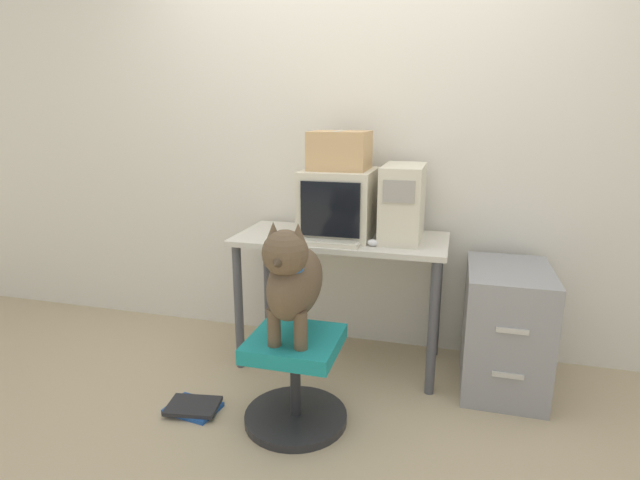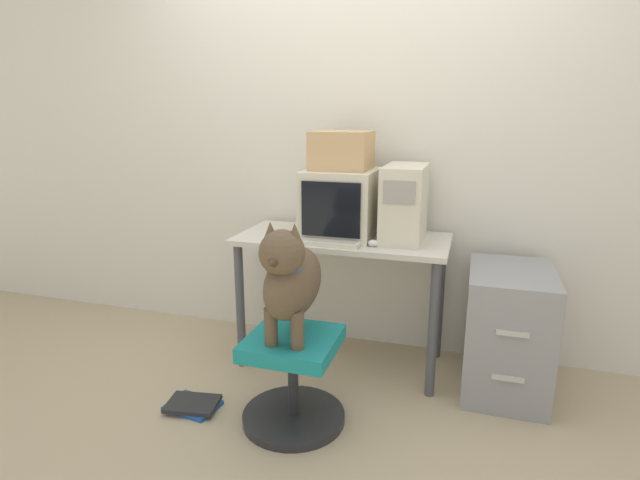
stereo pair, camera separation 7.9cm
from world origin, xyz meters
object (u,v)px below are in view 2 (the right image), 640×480
(crt_monitor, at_px, (341,203))
(dog, at_px, (291,277))
(keyboard, at_px, (324,241))
(cardboard_box, at_px, (342,150))
(office_chair, at_px, (293,377))
(filing_cabinet, at_px, (507,331))
(pc_tower, at_px, (404,203))
(book_stack_floor, at_px, (193,405))

(crt_monitor, xyz_separation_m, dog, (-0.05, -0.69, -0.22))
(crt_monitor, relative_size, dog, 0.77)
(keyboard, xyz_separation_m, dog, (-0.01, -0.49, -0.05))
(keyboard, distance_m, cardboard_box, 0.51)
(office_chair, distance_m, cardboard_box, 1.22)
(keyboard, xyz_separation_m, filing_cabinet, (0.96, 0.14, -0.45))
(filing_cabinet, bearing_deg, office_chair, -147.74)
(dog, bearing_deg, pc_tower, 60.35)
(dog, xyz_separation_m, filing_cabinet, (0.97, 0.62, -0.40))
(keyboard, xyz_separation_m, book_stack_floor, (-0.53, -0.53, -0.76))
(crt_monitor, xyz_separation_m, cardboard_box, (0.00, 0.00, 0.29))
(crt_monitor, xyz_separation_m, book_stack_floor, (-0.56, -0.74, -0.93))
(crt_monitor, relative_size, filing_cabinet, 0.65)
(dog, distance_m, filing_cabinet, 1.22)
(book_stack_floor, bearing_deg, keyboard, 45.33)
(keyboard, height_order, office_chair, keyboard)
(office_chair, bearing_deg, keyboard, 89.09)
(crt_monitor, height_order, cardboard_box, cardboard_box)
(pc_tower, xyz_separation_m, book_stack_floor, (-0.92, -0.75, -0.95))
(dog, bearing_deg, keyboard, 89.11)
(crt_monitor, xyz_separation_m, pc_tower, (0.35, 0.01, 0.02))
(pc_tower, bearing_deg, cardboard_box, -179.56)
(pc_tower, distance_m, filing_cabinet, 0.86)
(pc_tower, relative_size, office_chair, 0.87)
(dog, height_order, book_stack_floor, dog)
(keyboard, bearing_deg, pc_tower, 28.65)
(keyboard, height_order, book_stack_floor, keyboard)
(pc_tower, xyz_separation_m, office_chair, (-0.40, -0.69, -0.74))
(keyboard, relative_size, dog, 0.72)
(keyboard, relative_size, cardboard_box, 1.29)
(pc_tower, distance_m, dog, 0.84)
(office_chair, height_order, cardboard_box, cardboard_box)
(pc_tower, height_order, book_stack_floor, pc_tower)
(keyboard, bearing_deg, office_chair, -90.91)
(crt_monitor, bearing_deg, keyboard, -100.38)
(crt_monitor, relative_size, cardboard_box, 1.39)
(crt_monitor, distance_m, dog, 0.73)
(pc_tower, distance_m, keyboard, 0.48)
(keyboard, relative_size, book_stack_floor, 1.43)
(crt_monitor, xyz_separation_m, office_chair, (-0.05, -0.68, -0.72))
(crt_monitor, bearing_deg, filing_cabinet, -4.21)
(keyboard, height_order, filing_cabinet, keyboard)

